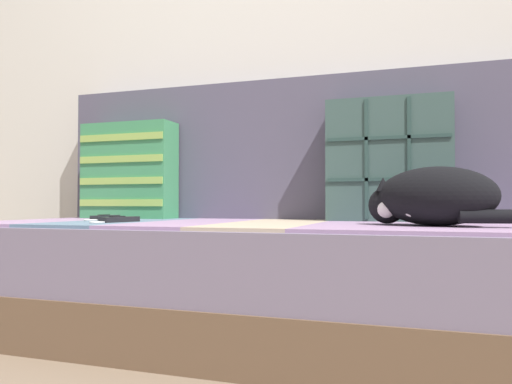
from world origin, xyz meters
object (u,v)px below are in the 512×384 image
at_px(sleeping_cat, 430,198).
at_px(game_remote_near, 118,220).
at_px(game_remote_far, 104,218).
at_px(couch, 276,280).
at_px(throw_pillow_striped, 129,171).
at_px(throw_pillow_quilted, 389,160).

height_order(sleeping_cat, game_remote_near, sleeping_cat).
bearing_deg(game_remote_near, game_remote_far, 136.10).
height_order(couch, game_remote_near, game_remote_near).
relative_size(throw_pillow_striped, sleeping_cat, 1.02).
xyz_separation_m(throw_pillow_quilted, throw_pillow_striped, (-1.08, -0.00, -0.02)).
distance_m(sleeping_cat, game_remote_far, 1.18).
bearing_deg(sleeping_cat, throw_pillow_striped, 163.78).
xyz_separation_m(throw_pillow_striped, sleeping_cat, (1.21, -0.35, -0.12)).
bearing_deg(couch, throw_pillow_quilted, 34.06).
distance_m(couch, sleeping_cat, 0.57).
xyz_separation_m(couch, sleeping_cat, (0.48, -0.12, 0.27)).
xyz_separation_m(throw_pillow_quilted, game_remote_far, (-1.03, -0.23, -0.21)).
height_order(throw_pillow_quilted, game_remote_far, throw_pillow_quilted).
bearing_deg(game_remote_far, throw_pillow_striped, 100.40).
xyz_separation_m(couch, throw_pillow_quilted, (0.35, 0.24, 0.41)).
distance_m(throw_pillow_striped, sleeping_cat, 1.27).
height_order(couch, game_remote_far, game_remote_far).
bearing_deg(sleeping_cat, game_remote_far, 174.09).
bearing_deg(throw_pillow_quilted, game_remote_near, -154.75).
height_order(couch, sleeping_cat, sleeping_cat).
relative_size(couch, game_remote_near, 10.47).
xyz_separation_m(sleeping_cat, game_remote_far, (-1.17, 0.12, -0.07)).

